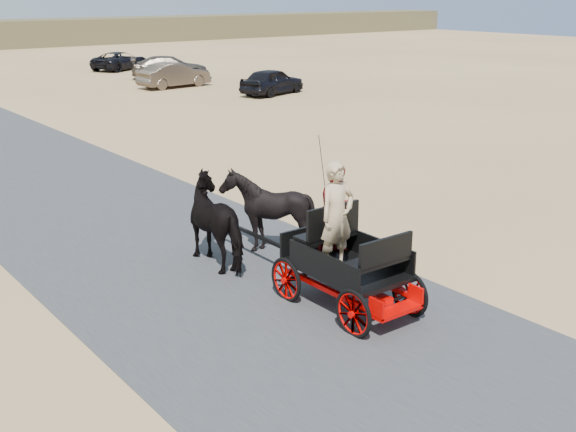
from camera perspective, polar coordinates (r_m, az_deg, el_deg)
ground at (r=11.45m, az=1.74°, el=-8.97°), size 140.00×140.00×0.00m
road at (r=11.45m, az=1.74°, el=-8.95°), size 6.00×140.00×0.01m
carriage at (r=12.12m, az=4.63°, el=-5.60°), size 1.30×2.40×0.72m
horse_left at (r=13.89m, az=-5.32°, el=-0.42°), size 0.91×2.01×1.70m
horse_right at (r=14.47m, az=-1.65°, el=0.39°), size 1.37×1.54×1.70m
driver_man at (r=11.59m, az=3.88°, el=-0.02°), size 0.66×0.43×1.80m
passenger_woman at (r=12.34m, az=3.94°, el=0.51°), size 0.77×0.60×1.58m
car_a at (r=37.08m, az=-1.26°, el=10.59°), size 4.17×2.64×1.32m
car_b at (r=40.32m, az=-9.00°, el=10.95°), size 4.15×1.79×1.33m
car_c at (r=44.41m, az=-9.29°, el=11.51°), size 4.89×3.73×1.32m
car_d at (r=49.96m, az=-13.11°, el=11.85°), size 4.69×3.72×1.19m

